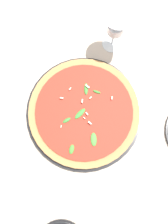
# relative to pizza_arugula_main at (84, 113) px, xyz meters

# --- Properties ---
(ground_plane) EXTENTS (6.00, 6.00, 0.00)m
(ground_plane) POSITION_rel_pizza_arugula_main_xyz_m (-0.04, 0.02, -0.02)
(ground_plane) COLOR beige
(pizza_arugula_main) EXTENTS (0.36, 0.36, 0.05)m
(pizza_arugula_main) POSITION_rel_pizza_arugula_main_xyz_m (0.00, 0.00, 0.00)
(pizza_arugula_main) COLOR black
(pizza_arugula_main) RESTS_ON ground_plane
(wine_glass) EXTENTS (0.09, 0.09, 0.18)m
(wine_glass) POSITION_rel_pizza_arugula_main_xyz_m (-0.26, 0.00, 0.11)
(wine_glass) COLOR white
(wine_glass) RESTS_ON ground_plane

